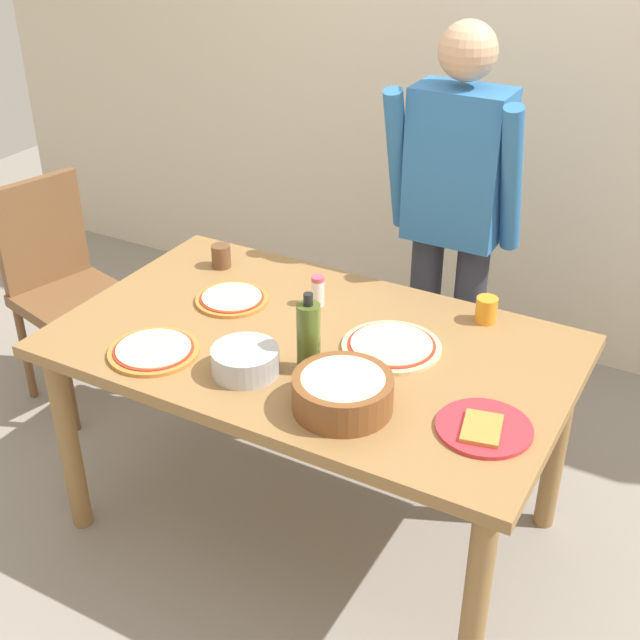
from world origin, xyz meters
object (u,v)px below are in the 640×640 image
at_px(chair_wooden_left, 62,280).
at_px(mixing_bowl_steel, 245,361).
at_px(cup_orange, 486,310).
at_px(plate_with_slice, 484,428).
at_px(cup_small_brown, 221,256).
at_px(olive_oil_bottle, 308,337).
at_px(person_cook, 454,215).
at_px(salt_shaker, 318,291).
at_px(pizza_cooked_on_tray, 232,299).
at_px(popcorn_bowl, 343,390).
at_px(pizza_second_cooked, 154,350).
at_px(pizza_raw_on_board, 391,346).
at_px(dining_table, 312,365).

relative_size(chair_wooden_left, mixing_bowl_steel, 4.75).
xyz_separation_m(chair_wooden_left, cup_orange, (1.75, 0.15, 0.26)).
height_order(plate_with_slice, cup_small_brown, cup_small_brown).
bearing_deg(olive_oil_bottle, person_cook, 84.31).
height_order(plate_with_slice, salt_shaker, salt_shaker).
relative_size(pizza_cooked_on_tray, cup_orange, 2.91).
distance_m(popcorn_bowl, salt_shaker, 0.60).
xyz_separation_m(olive_oil_bottle, cup_orange, (0.36, 0.53, -0.07)).
xyz_separation_m(pizza_cooked_on_tray, mixing_bowl_steel, (0.28, -0.34, 0.03)).
relative_size(pizza_cooked_on_tray, cup_small_brown, 2.91).
height_order(pizza_cooked_on_tray, cup_small_brown, cup_small_brown).
bearing_deg(chair_wooden_left, plate_with_slice, -11.80).
relative_size(pizza_second_cooked, cup_orange, 3.28).
bearing_deg(pizza_raw_on_board, chair_wooden_left, 174.49).
height_order(pizza_second_cooked, plate_with_slice, plate_with_slice).
xyz_separation_m(dining_table, cup_small_brown, (-0.55, 0.29, 0.13)).
relative_size(plate_with_slice, cup_orange, 3.06).
height_order(pizza_second_cooked, olive_oil_bottle, olive_oil_bottle).
xyz_separation_m(chair_wooden_left, plate_with_slice, (1.94, -0.41, 0.23)).
xyz_separation_m(chair_wooden_left, pizza_raw_on_board, (1.56, -0.15, 0.23)).
xyz_separation_m(pizza_cooked_on_tray, olive_oil_bottle, (0.44, -0.24, 0.10)).
xyz_separation_m(popcorn_bowl, mixing_bowl_steel, (-0.33, 0.02, -0.02)).
distance_m(popcorn_bowl, cup_small_brown, 0.98).
xyz_separation_m(dining_table, person_cook, (0.16, 0.76, 0.27)).
xyz_separation_m(mixing_bowl_steel, cup_orange, (0.52, 0.63, 0.00)).
distance_m(dining_table, pizza_raw_on_board, 0.27).
bearing_deg(olive_oil_bottle, pizza_raw_on_board, 54.29).
xyz_separation_m(cup_small_brown, salt_shaker, (0.45, -0.08, 0.01)).
relative_size(person_cook, plate_with_slice, 6.23).
bearing_deg(olive_oil_bottle, pizza_second_cooked, -162.12).
xyz_separation_m(pizza_raw_on_board, salt_shaker, (-0.34, 0.13, 0.04)).
distance_m(chair_wooden_left, cup_small_brown, 0.82).
relative_size(pizza_raw_on_board, olive_oil_bottle, 1.21).
xyz_separation_m(pizza_cooked_on_tray, salt_shaker, (0.27, 0.12, 0.04)).
distance_m(pizza_cooked_on_tray, plate_with_slice, 1.03).
height_order(person_cook, pizza_cooked_on_tray, person_cook).
xyz_separation_m(chair_wooden_left, salt_shaker, (1.22, -0.02, 0.27)).
bearing_deg(pizza_cooked_on_tray, olive_oil_bottle, -28.84).
height_order(chair_wooden_left, cup_orange, chair_wooden_left).
distance_m(pizza_raw_on_board, cup_small_brown, 0.82).
bearing_deg(popcorn_bowl, dining_table, 132.60).
height_order(dining_table, plate_with_slice, plate_with_slice).
relative_size(dining_table, pizza_raw_on_board, 5.18).
xyz_separation_m(dining_table, plate_with_slice, (0.62, -0.18, 0.10)).
bearing_deg(cup_orange, plate_with_slice, -71.08).
bearing_deg(plate_with_slice, olive_oil_bottle, 177.08).
relative_size(pizza_cooked_on_tray, olive_oil_bottle, 0.97).
height_order(person_cook, salt_shaker, person_cook).
xyz_separation_m(dining_table, chair_wooden_left, (-1.32, 0.23, -0.13)).
distance_m(dining_table, chair_wooden_left, 1.35).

